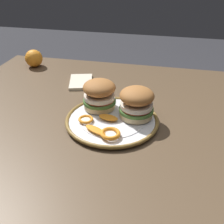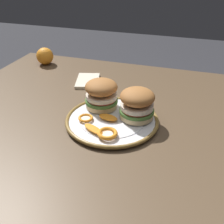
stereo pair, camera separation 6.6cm
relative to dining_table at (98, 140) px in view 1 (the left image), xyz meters
The scene contains 10 objects.
dining_table is the anchor object (origin of this frame).
dinner_plate 0.13m from the dining_table, 27.98° to the right, with size 0.31×0.31×0.02m.
sandwich_half_left 0.18m from the dining_table, 82.15° to the left, with size 0.13×0.13×0.10m.
sandwich_half_right 0.22m from the dining_table, ahead, with size 0.14×0.14×0.10m.
orange_peel_curled 0.19m from the dining_table, 59.55° to the right, with size 0.08×0.08×0.01m.
orange_peel_strip_long 0.17m from the dining_table, 77.60° to the right, with size 0.08×0.06×0.01m.
orange_peel_strip_short 0.14m from the dining_table, 38.71° to the right, with size 0.07×0.05×0.01m.
orange_peel_small_curl 0.14m from the dining_table, 108.36° to the right, with size 0.07×0.07×0.01m.
whole_orange 0.58m from the dining_table, 138.08° to the left, with size 0.08×0.08×0.08m, color orange.
folded_napkin 0.30m from the dining_table, 119.98° to the left, with size 0.14×0.09×0.01m, color beige.
Camera 1 is at (0.22, -0.75, 1.26)m, focal length 42.82 mm.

